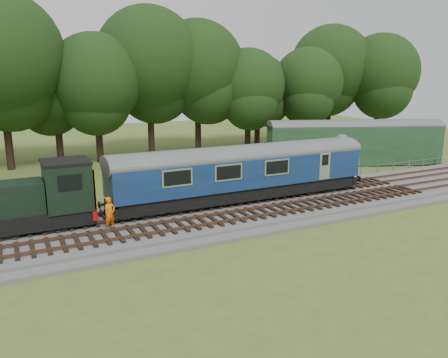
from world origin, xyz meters
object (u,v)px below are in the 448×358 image
dmu_railcar (243,168)px  parked_coach (354,140)px  worker (110,214)px  caravan (421,145)px  shunter_loco (15,203)px

dmu_railcar → parked_coach: (17.00, 7.67, -0.15)m
dmu_railcar → worker: size_ratio=9.62×
parked_coach → caravan: (10.89, 0.93, -1.37)m
worker → parked_coach: 28.07m
parked_coach → shunter_loco: bearing=-144.6°
dmu_railcar → worker: bearing=-168.5°
dmu_railcar → worker: 9.64m
dmu_railcar → caravan: size_ratio=4.05×
shunter_loco → worker: shunter_loco is taller
dmu_railcar → parked_coach: 18.65m
worker → caravan: (37.25, 10.51, -0.20)m
caravan → shunter_loco: bearing=-157.4°
worker → parked_coach: parked_coach is taller
worker → dmu_railcar: bearing=-17.4°
shunter_loco → caravan: (41.82, 8.60, -0.88)m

